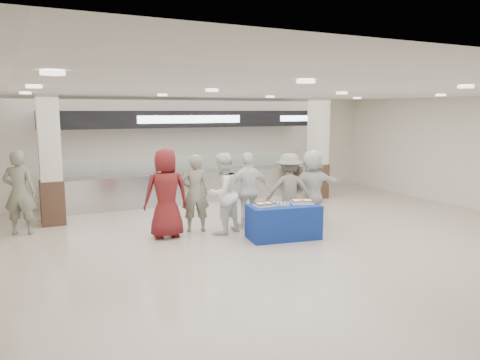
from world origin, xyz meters
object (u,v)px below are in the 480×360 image
sheet_cake_right (302,201)px  cupcake_tray (282,204)px  display_table (283,222)px  soldier_a (195,193)px  civilian_maroon (166,193)px  sheet_cake_left (264,204)px  soldier_b (289,190)px  chef_tall (222,194)px  civilian_white (312,186)px  soldier_bg (19,192)px  chef_short (248,191)px

sheet_cake_right → cupcake_tray: 0.51m
display_table → soldier_a: (-1.51, 1.45, 0.53)m
civilian_maroon → cupcake_tray: bearing=156.2°
sheet_cake_left → soldier_b: soldier_b is taller
sheet_cake_left → soldier_b: (1.20, 0.88, 0.10)m
cupcake_tray → soldier_b: size_ratio=0.26×
display_table → civilian_maroon: bearing=161.4°
sheet_cake_right → cupcake_tray: bearing=174.3°
display_table → sheet_cake_right: 0.63m
display_table → sheet_cake_right: (0.46, -0.04, 0.42)m
cupcake_tray → chef_tall: (-0.98, 0.99, 0.15)m
cupcake_tray → civilian_white: civilian_white is taller
cupcake_tray → chef_tall: bearing=134.7°
sheet_cake_left → sheet_cake_right: size_ratio=0.72×
soldier_a → soldier_bg: (-3.64, 1.53, 0.06)m
civilian_white → chef_tall: bearing=7.2°
sheet_cake_left → chef_short: bearing=81.0°
civilian_maroon → soldier_b: 3.06m
sheet_cake_right → chef_short: size_ratio=0.32×
display_table → soldier_b: (0.77, 0.97, 0.51)m
civilian_white → cupcake_tray: bearing=41.1°
display_table → civilian_white: bearing=42.9°
sheet_cake_left → display_table: bearing=-11.8°
soldier_a → civilian_white: 2.97m
civilian_maroon → soldier_b: size_ratio=1.12×
civilian_maroon → soldier_a: civilian_maroon is taller
sheet_cake_right → soldier_bg: size_ratio=0.30×
soldier_b → soldier_bg: bearing=5.7°
cupcake_tray → chef_tall: chef_tall is taller
display_table → soldier_a: soldier_a is taller
cupcake_tray → civilian_maroon: size_ratio=0.23×
sheet_cake_left → soldier_bg: 5.54m
sheet_cake_left → chef_tall: size_ratio=0.23×
soldier_bg → sheet_cake_left: bearing=168.9°
sheet_cake_left → civilian_white: (1.84, 0.82, 0.13)m
display_table → soldier_b: size_ratio=0.87×
sheet_cake_right → sheet_cake_left: bearing=171.7°
chef_tall → soldier_b: 1.79m
civilian_white → soldier_bg: bearing=-8.1°
soldier_b → civilian_maroon: bearing=19.3°
sheet_cake_right → soldier_a: bearing=143.0°
cupcake_tray → civilian_white: bearing=31.7°
sheet_cake_left → cupcake_tray: 0.40m
sheet_cake_right → chef_tall: (-1.48, 1.04, 0.13)m
soldier_a → chef_short: chef_short is taller
chef_tall → civilian_maroon: bearing=-34.9°
civilian_maroon → soldier_bg: size_ratio=1.03×
display_table → soldier_a: bearing=146.3°
cupcake_tray → chef_short: (-0.22, 1.14, 0.13)m
display_table → soldier_b: bearing=61.7°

